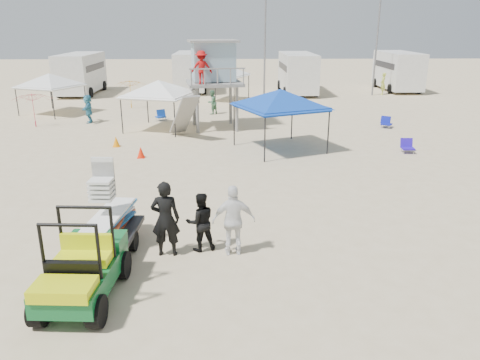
{
  "coord_description": "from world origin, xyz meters",
  "views": [
    {
      "loc": [
        0.18,
        -9.79,
        5.59
      ],
      "look_at": [
        0.5,
        3.0,
        1.3
      ],
      "focal_mm": 35.0,
      "sensor_mm": 36.0,
      "label": 1
    }
  ],
  "objects_px": {
    "utility_cart": "(80,262)",
    "surf_trailer": "(107,218)",
    "canopy_blue": "(281,92)",
    "lifeguard_tower": "(212,65)",
    "man_left": "(165,219)"
  },
  "relations": [
    {
      "from": "canopy_blue",
      "to": "lifeguard_tower",
      "type": "bearing_deg",
      "value": 123.22
    },
    {
      "from": "surf_trailer",
      "to": "man_left",
      "type": "xyz_separation_m",
      "value": [
        1.52,
        -0.3,
        0.1
      ]
    },
    {
      "from": "utility_cart",
      "to": "canopy_blue",
      "type": "relative_size",
      "value": 0.59
    },
    {
      "from": "utility_cart",
      "to": "lifeguard_tower",
      "type": "distance_m",
      "value": 17.65
    },
    {
      "from": "man_left",
      "to": "lifeguard_tower",
      "type": "height_order",
      "value": "lifeguard_tower"
    },
    {
      "from": "man_left",
      "to": "canopy_blue",
      "type": "xyz_separation_m",
      "value": [
        3.95,
        10.39,
        1.67
      ]
    },
    {
      "from": "man_left",
      "to": "lifeguard_tower",
      "type": "relative_size",
      "value": 0.42
    },
    {
      "from": "surf_trailer",
      "to": "canopy_blue",
      "type": "xyz_separation_m",
      "value": [
        5.47,
        10.09,
        1.77
      ]
    },
    {
      "from": "utility_cart",
      "to": "canopy_blue",
      "type": "distance_m",
      "value": 13.69
    },
    {
      "from": "lifeguard_tower",
      "to": "canopy_blue",
      "type": "bearing_deg",
      "value": -56.78
    },
    {
      "from": "utility_cart",
      "to": "canopy_blue",
      "type": "bearing_deg",
      "value": 66.24
    },
    {
      "from": "utility_cart",
      "to": "surf_trailer",
      "type": "xyz_separation_m",
      "value": [
        0.0,
        2.34,
        -0.02
      ]
    },
    {
      "from": "man_left",
      "to": "lifeguard_tower",
      "type": "xyz_separation_m",
      "value": [
        0.74,
        15.28,
        2.48
      ]
    },
    {
      "from": "utility_cart",
      "to": "surf_trailer",
      "type": "relative_size",
      "value": 1.01
    },
    {
      "from": "utility_cart",
      "to": "lifeguard_tower",
      "type": "height_order",
      "value": "lifeguard_tower"
    }
  ]
}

